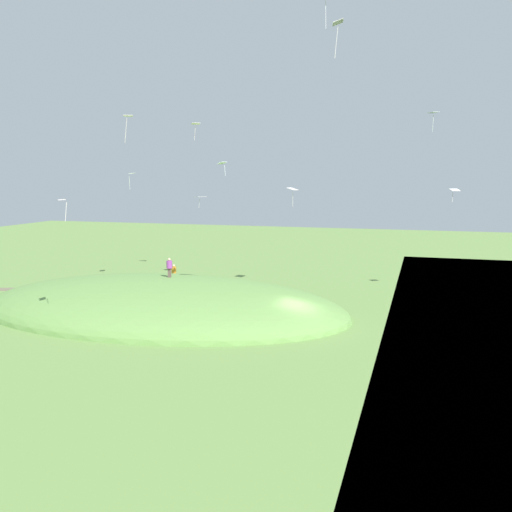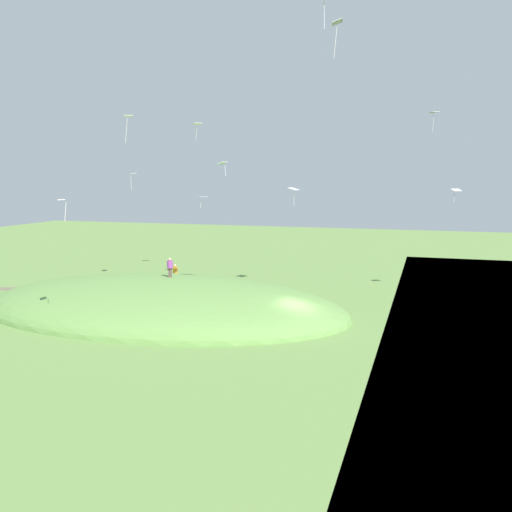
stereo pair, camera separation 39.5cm
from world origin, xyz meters
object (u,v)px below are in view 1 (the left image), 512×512
kite_3 (455,190)px  kite_7 (338,25)px  kite_4 (128,119)px  kite_10 (222,164)px  kite_8 (293,189)px  kite_6 (200,197)px  person_on_hilltop (174,271)px  person_walking_path (169,265)px  kite_0 (132,174)px  kite_1 (196,125)px  kite_11 (62,202)px  kite_12 (433,114)px

kite_3 → kite_7: (7.95, 17.44, 10.32)m
kite_4 → kite_10: (-6.46, -3.12, -3.35)m
kite_3 → kite_8: kite_8 is taller
kite_6 → person_on_hilltop: bearing=74.0°
person_walking_path → kite_0: (7.25, -7.36, 7.46)m
kite_1 → kite_6: kite_1 is taller
kite_3 → kite_6: (24.47, -0.72, -0.87)m
person_walking_path → kite_1: bearing=94.9°
kite_0 → kite_1: bearing=-132.8°
kite_1 → kite_8: 12.84m
person_on_hilltop → kite_8: kite_8 is taller
kite_1 → kite_10: size_ratio=1.55×
person_on_hilltop → kite_4: kite_4 is taller
kite_0 → kite_7: kite_7 is taller
kite_10 → kite_1: bearing=-58.9°
kite_0 → kite_7: bearing=147.9°
kite_11 → kite_12: bearing=-153.7°
kite_3 → kite_12: size_ratio=0.92×
kite_10 → kite_12: bearing=174.0°
kite_0 → kite_3: size_ratio=1.35×
kite_6 → kite_10: 13.51m
kite_6 → kite_10: size_ratio=1.13×
person_on_hilltop → kite_7: size_ratio=0.72×
kite_1 → kite_3: kite_1 is taller
kite_8 → kite_10: size_ratio=1.59×
kite_6 → kite_8: size_ratio=0.71×
person_on_hilltop → kite_10: 14.67m
kite_11 → kite_6: bearing=-88.6°
person_on_hilltop → kite_1: (-0.60, -4.58, 14.29)m
person_walking_path → kite_8: size_ratio=0.91×
kite_7 → kite_8: 19.88m
kite_0 → kite_7: 27.14m
kite_6 → kite_4: bearing=90.4°
kite_3 → kite_11: bearing=44.0°
kite_4 → kite_3: bearing=-150.5°
kite_8 → kite_1: bearing=-14.7°
kite_0 → person_walking_path: bearing=134.6°
person_walking_path → kite_7: size_ratio=0.70×
kite_3 → kite_10: size_ratio=1.08×
person_walking_path → kite_4: kite_4 is taller
kite_0 → kite_8: bearing=-172.0°
person_walking_path → kite_8: bearing=42.4°
kite_6 → kite_12: size_ratio=0.96×
person_on_hilltop → person_walking_path: bearing=-80.0°
kite_1 → kite_10: kite_1 is taller
kite_7 → kite_12: bearing=-138.4°
person_walking_path → kite_7: 22.72m
kite_4 → kite_10: kite_4 is taller
kite_3 → kite_0: bearing=7.3°
person_walking_path → kite_10: size_ratio=1.45×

